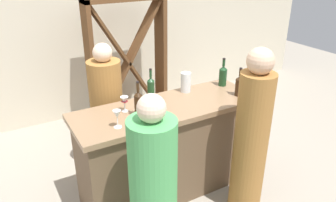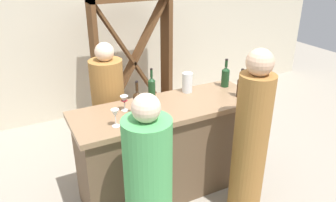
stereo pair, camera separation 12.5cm
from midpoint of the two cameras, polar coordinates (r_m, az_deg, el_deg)
name	(u,v)px [view 1 (the left image)]	position (r m, az deg, el deg)	size (l,w,h in m)	color
ground_plane	(168,188)	(3.64, -1.02, -14.78)	(12.00, 12.00, 0.00)	#9E9384
back_wall	(91,20)	(4.95, -13.81, 13.33)	(8.00, 0.10, 2.80)	beige
bar_counter	(168,149)	(3.35, -1.08, -8.29)	(1.82, 0.64, 0.97)	brown
wine_rack	(128,62)	(4.66, -7.71, 6.59)	(1.11, 0.28, 1.77)	brown
wine_bottle_leftmost_amber_brown	(138,103)	(2.89, -6.34, -0.38)	(0.07, 0.07, 0.33)	#331E0F
wine_bottle_second_left_olive_green	(151,87)	(3.23, -4.06, 2.33)	(0.07, 0.07, 0.31)	#193D1E
wine_bottle_center_amber_brown	(239,85)	(3.36, 11.13, 2.68)	(0.08, 0.08, 0.29)	#331E0F
wine_bottle_second_right_olive_green	(223,75)	(3.59, 8.44, 4.39)	(0.08, 0.08, 0.30)	#193D1E
wine_glass_near_left	(143,111)	(2.77, -5.56, -1.82)	(0.07, 0.07, 0.15)	white
wine_glass_near_center	(117,115)	(2.74, -10.05, -2.40)	(0.07, 0.07, 0.15)	white
wine_glass_near_right	(124,101)	(3.00, -8.68, -0.02)	(0.07, 0.07, 0.14)	white
water_pitcher	(186,82)	(3.40, 2.03, 3.24)	(0.10, 0.10, 0.20)	silver
person_left_guest	(153,189)	(2.59, -3.97, -14.95)	(0.37, 0.37, 1.44)	#4CA559
person_center_guest	(251,139)	(3.06, 12.96, -6.43)	(0.34, 0.34, 1.61)	#9E6B33
person_server_behind	(108,118)	(3.57, -11.29, -2.85)	(0.43, 0.43, 1.49)	#9E6B33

